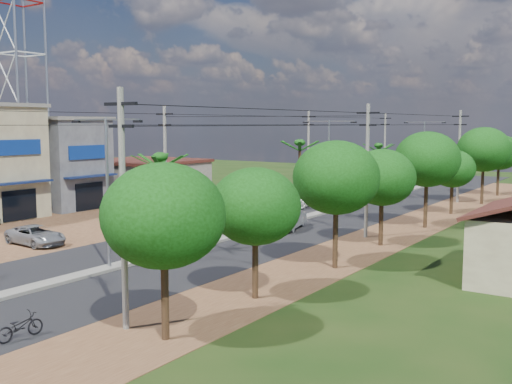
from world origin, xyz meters
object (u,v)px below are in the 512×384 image
Objects in this scene: moto_rider_east at (20,327)px; car_parked_dark at (152,216)px; car_white_far at (299,198)px; car_parked_silver at (36,236)px; car_silver_mid at (288,219)px.

car_parked_dark is at bearing -52.53° from moto_rider_east.
car_white_far is 36.91m from moto_rider_east.
car_parked_silver reaches higher than moto_rider_east.
car_white_far is 15.94m from car_parked_dark.
car_parked_dark is 24.18m from moto_rider_east.
car_white_far is at bearing -71.02° from moto_rider_east.
moto_rider_east is (3.70, -24.71, -0.32)m from car_silver_mid.
car_parked_silver is 9.62m from car_parked_dark.
car_white_far is 3.20× the size of moto_rider_east.
car_white_far is 1.29× the size of car_parked_dark.
car_white_far is at bearing -8.27° from car_parked_silver.
car_parked_dark is at bearing -117.37° from car_white_far.
moto_rider_east is (9.14, -35.76, -0.36)m from car_white_far.
car_white_far reaches higher than car_parked_dark.
car_silver_mid reaches higher than car_parked_dark.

